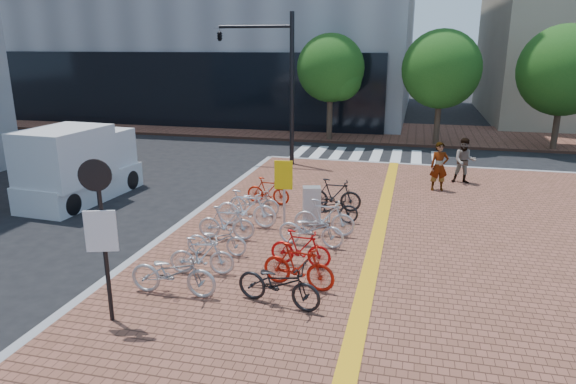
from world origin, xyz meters
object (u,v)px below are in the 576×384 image
(bike_8, at_px, (298,266))
(box_truck, at_px, (78,165))
(bike_13, at_px, (334,195))
(bike_6, at_px, (268,191))
(yellow_sign, at_px, (284,181))
(bike_2, at_px, (217,240))
(utility_box, at_px, (312,206))
(pedestrian_b, at_px, (464,161))
(bike_5, at_px, (254,202))
(bike_7, at_px, (279,283))
(bike_0, at_px, (173,273))
(pedestrian_a, at_px, (439,166))
(bike_12, at_px, (330,208))
(bike_11, at_px, (324,217))
(bike_1, at_px, (202,256))
(bike_3, at_px, (226,223))
(bike_4, at_px, (246,209))
(notice_sign, at_px, (101,222))
(traffic_light_pole, at_px, (258,61))
(bike_10, at_px, (311,229))
(bike_9, at_px, (301,248))

(bike_8, relative_size, box_truck, 0.36)
(bike_13, bearing_deg, bike_6, 85.60)
(bike_8, height_order, yellow_sign, yellow_sign)
(bike_2, distance_m, utility_box, 3.55)
(bike_2, distance_m, pedestrian_b, 11.47)
(bike_5, relative_size, bike_7, 0.88)
(bike_0, bearing_deg, pedestrian_a, -31.74)
(bike_12, height_order, utility_box, utility_box)
(bike_11, bearing_deg, bike_1, 145.27)
(bike_6, relative_size, bike_11, 0.87)
(bike_3, xyz_separation_m, bike_12, (2.59, 2.13, -0.03))
(bike_3, xyz_separation_m, bike_4, (0.21, 1.14, 0.08))
(bike_2, height_order, bike_3, bike_3)
(bike_5, height_order, utility_box, utility_box)
(bike_11, relative_size, yellow_sign, 0.88)
(bike_1, distance_m, bike_7, 2.40)
(bike_0, relative_size, notice_sign, 0.60)
(bike_1, xyz_separation_m, bike_3, (-0.25, 2.31, 0.02))
(bike_0, height_order, bike_8, bike_8)
(bike_4, distance_m, bike_5, 1.14)
(bike_1, height_order, traffic_light_pole, traffic_light_pole)
(bike_6, xyz_separation_m, pedestrian_a, (5.74, 3.23, 0.45))
(bike_10, bearing_deg, bike_9, -175.19)
(pedestrian_b, bearing_deg, bike_0, -121.34)
(bike_11, bearing_deg, notice_sign, 151.15)
(bike_10, height_order, utility_box, utility_box)
(traffic_light_pole, bearing_deg, bike_1, -79.42)
(bike_1, relative_size, bike_10, 0.85)
(bike_3, bearing_deg, pedestrian_b, -46.45)
(notice_sign, bearing_deg, bike_3, 81.99)
(bike_6, bearing_deg, notice_sign, 179.23)
(bike_0, distance_m, traffic_light_pole, 13.98)
(bike_5, distance_m, bike_8, 5.33)
(bike_10, relative_size, pedestrian_a, 1.00)
(bike_6, relative_size, bike_7, 0.81)
(yellow_sign, bearing_deg, bike_9, -67.82)
(bike_1, distance_m, bike_9, 2.42)
(bike_2, xyz_separation_m, bike_4, (0.05, 2.27, 0.15))
(bike_6, distance_m, pedestrian_b, 8.17)
(box_truck, bearing_deg, bike_12, -4.38)
(bike_0, xyz_separation_m, box_truck, (-6.76, 6.27, 0.62))
(bike_12, height_order, bike_13, bike_13)
(bike_11, height_order, bike_13, bike_13)
(bike_10, relative_size, utility_box, 1.56)
(traffic_light_pole, bearing_deg, bike_7, -71.33)
(bike_0, relative_size, pedestrian_a, 1.08)
(pedestrian_b, relative_size, utility_box, 1.53)
(bike_0, bearing_deg, pedestrian_b, -32.59)
(bike_11, bearing_deg, utility_box, 33.07)
(notice_sign, distance_m, traffic_light_pole, 14.82)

